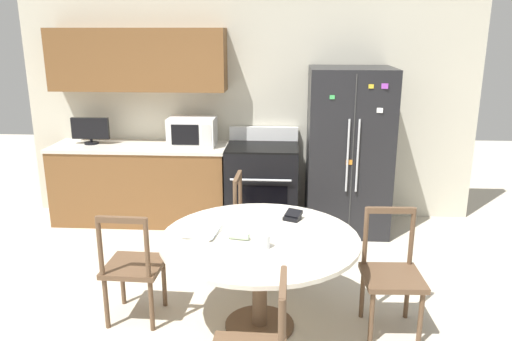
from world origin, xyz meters
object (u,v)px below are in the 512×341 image
Objects in this scene: oven_range at (262,185)px; dining_chair_right at (391,275)px; countertop_tv at (90,130)px; wallet at (293,216)px; candle_glass at (264,242)px; microwave at (192,132)px; refrigerator at (348,151)px; dining_chair_left at (133,267)px; dining_chair_far at (255,224)px.

oven_range is 2.29m from dining_chair_right.
wallet is (2.29, -1.79, -0.31)m from countertop_tv.
dining_chair_right reaches higher than candle_glass.
candle_glass is (0.92, -2.31, -0.29)m from microwave.
countertop_tv is at bearing 142.07° from wallet.
wallet is (-0.72, 0.31, 0.32)m from dining_chair_right.
refrigerator reaches higher than dining_chair_left.
dining_chair_right is 1.00× the size of dining_chair_left.
oven_range reaches higher than wallet.
countertop_tv reaches higher than dining_chair_left.
oven_range is 1.20× the size of dining_chair_left.
countertop_tv reaches higher than oven_range.
microwave is at bearing 176.25° from refrigerator.
oven_range is 1.20× the size of dining_chair_far.
oven_range is 0.99m from microwave.
countertop_tv is at bearing 178.17° from oven_range.
countertop_tv is at bearing -37.35° from dining_chair_right.
candle_glass is (0.14, -1.14, 0.34)m from dining_chair_far.
countertop_tv is 2.58× the size of wallet.
oven_range reaches higher than dining_chair_left.
refrigerator is at bearing -89.16° from dining_chair_right.
oven_range is at bearing -3.43° from microwave.
refrigerator is 1.98× the size of dining_chair_far.
candle_glass is (-0.81, -2.19, -0.12)m from refrigerator.
countertop_tv reaches higher than dining_chair_far.
dining_chair_right is at bearing 51.26° from dining_chair_far.
dining_chair_far is (-1.06, 0.92, 0.00)m from dining_chair_right.
dining_chair_far is at bearing 48.31° from dining_chair_left.
wallet is (1.20, 0.31, 0.32)m from dining_chair_left.
refrigerator is at bearing 49.16° from dining_chair_left.
dining_chair_right is 0.85m from wallet.
dining_chair_far is at bearing -43.40° from dining_chair_right.
oven_range is 2.08× the size of microwave.
dining_chair_right is at bearing -34.82° from countertop_tv.
oven_range is at bearing 175.98° from refrigerator.
dining_chair_right is (3.01, -2.10, -0.63)m from countertop_tv.
candle_glass is (0.13, -2.26, 0.30)m from oven_range.
refrigerator is 1.03m from oven_range.
oven_range is at bearing 100.75° from wallet.
dining_chair_left is at bearing 167.05° from candle_glass.
countertop_tv is 4.54× the size of candle_glass.
dining_chair_left is at bearing -41.31° from dining_chair_far.
wallet is (-0.61, -1.66, -0.13)m from refrigerator.
refrigerator is 1.65× the size of oven_range.
dining_chair_right is 1.92m from dining_chair_left.
oven_range reaches higher than candle_glass.
microwave is at bearing 89.47° from dining_chair_left.
microwave is 0.58× the size of dining_chair_right.
microwave is 2.11m from wallet.
wallet is at bearing 16.16° from dining_chair_left.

